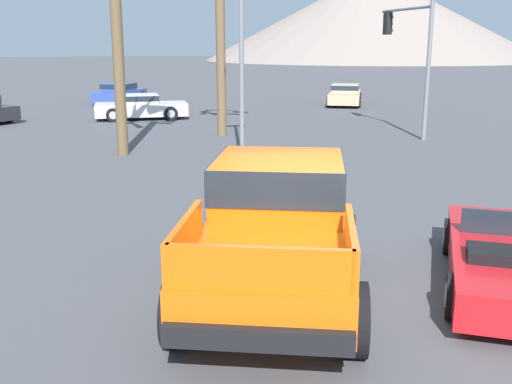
{
  "coord_description": "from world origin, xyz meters",
  "views": [
    {
      "loc": [
        -2.76,
        -7.83,
        3.6
      ],
      "look_at": [
        -0.45,
        0.79,
        1.36
      ],
      "focal_mm": 42.0,
      "sensor_mm": 36.0,
      "label": 1
    }
  ],
  "objects_px": {
    "orange_pickup_truck": "(276,220)",
    "traffic_light_main": "(409,42)",
    "parked_car_white": "(141,106)",
    "parked_car_tan": "(345,95)",
    "parked_car_blue": "(120,93)",
    "street_lamp_post": "(241,4)"
  },
  "relations": [
    {
      "from": "parked_car_blue",
      "to": "parked_car_white",
      "type": "distance_m",
      "value": 8.25
    },
    {
      "from": "parked_car_white",
      "to": "traffic_light_main",
      "type": "bearing_deg",
      "value": 54.64
    },
    {
      "from": "parked_car_tan",
      "to": "parked_car_white",
      "type": "distance_m",
      "value": 12.69
    },
    {
      "from": "parked_car_blue",
      "to": "traffic_light_main",
      "type": "height_order",
      "value": "traffic_light_main"
    },
    {
      "from": "parked_car_white",
      "to": "street_lamp_post",
      "type": "height_order",
      "value": "street_lamp_post"
    },
    {
      "from": "parked_car_blue",
      "to": "street_lamp_post",
      "type": "xyz_separation_m",
      "value": [
        2.69,
        -20.31,
        4.02
      ]
    },
    {
      "from": "street_lamp_post",
      "to": "parked_car_white",
      "type": "bearing_deg",
      "value": 99.68
    },
    {
      "from": "traffic_light_main",
      "to": "street_lamp_post",
      "type": "height_order",
      "value": "street_lamp_post"
    },
    {
      "from": "orange_pickup_truck",
      "to": "traffic_light_main",
      "type": "bearing_deg",
      "value": 76.17
    },
    {
      "from": "parked_car_tan",
      "to": "parked_car_blue",
      "type": "xyz_separation_m",
      "value": [
        -12.77,
        4.56,
        -0.0
      ]
    },
    {
      "from": "parked_car_blue",
      "to": "street_lamp_post",
      "type": "bearing_deg",
      "value": -55.2
    },
    {
      "from": "parked_car_white",
      "to": "traffic_light_main",
      "type": "relative_size",
      "value": 0.86
    },
    {
      "from": "parked_car_tan",
      "to": "traffic_light_main",
      "type": "relative_size",
      "value": 0.91
    },
    {
      "from": "parked_car_blue",
      "to": "parked_car_white",
      "type": "bearing_deg",
      "value": -58.38
    },
    {
      "from": "traffic_light_main",
      "to": "orange_pickup_truck",
      "type": "bearing_deg",
      "value": 145.15
    },
    {
      "from": "orange_pickup_truck",
      "to": "traffic_light_main",
      "type": "distance_m",
      "value": 16.92
    },
    {
      "from": "orange_pickup_truck",
      "to": "parked_car_blue",
      "type": "distance_m",
      "value": 29.6
    },
    {
      "from": "parked_car_blue",
      "to": "traffic_light_main",
      "type": "relative_size",
      "value": 0.88
    },
    {
      "from": "parked_car_tan",
      "to": "street_lamp_post",
      "type": "relative_size",
      "value": 0.6
    },
    {
      "from": "orange_pickup_truck",
      "to": "parked_car_white",
      "type": "height_order",
      "value": "orange_pickup_truck"
    },
    {
      "from": "traffic_light_main",
      "to": "street_lamp_post",
      "type": "relative_size",
      "value": 0.66
    },
    {
      "from": "traffic_light_main",
      "to": "parked_car_tan",
      "type": "bearing_deg",
      "value": -11.4
    }
  ]
}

